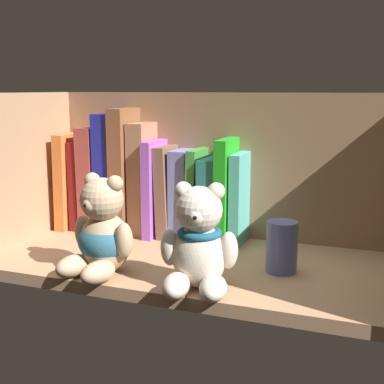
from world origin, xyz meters
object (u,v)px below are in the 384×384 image
(book_7, at_px, (170,190))
(book_12, at_px, (242,197))
(book_1, at_px, (87,183))
(book_4, at_px, (130,170))
(book_0, at_px, (77,179))
(book_8, at_px, (185,193))
(book_3, at_px, (114,172))
(book_9, at_px, (199,193))
(pillar_candle, at_px, (282,247))
(book_2, at_px, (99,177))
(teddy_bear_larger, at_px, (103,235))
(teddy_bear_smaller, at_px, (199,244))
(book_10, at_px, (214,198))
(book_11, at_px, (230,190))
(book_6, at_px, (160,187))
(book_5, at_px, (146,178))

(book_7, height_order, book_12, book_7)
(book_1, height_order, book_4, book_4)
(book_0, height_order, book_8, book_0)
(book_3, distance_m, book_9, 0.19)
(pillar_candle, bearing_deg, book_2, 160.83)
(book_3, relative_size, book_8, 1.39)
(book_9, relative_size, teddy_bear_larger, 1.11)
(book_3, bearing_deg, book_7, 0.00)
(book_12, relative_size, teddy_bear_larger, 1.08)
(book_9, bearing_deg, book_4, 180.00)
(book_7, xyz_separation_m, teddy_bear_larger, (-0.01, -0.24, -0.03))
(book_1, height_order, teddy_bear_smaller, book_1)
(teddy_bear_larger, bearing_deg, book_10, 67.55)
(book_1, xyz_separation_m, book_10, (0.28, 0.00, -0.01))
(book_2, bearing_deg, book_10, 0.00)
(book_7, xyz_separation_m, book_11, (0.12, 0.00, 0.01))
(book_6, xyz_separation_m, pillar_candle, (0.27, -0.14, -0.05))
(book_4, bearing_deg, teddy_bear_larger, -72.47)
(book_4, bearing_deg, book_6, 0.00)
(book_3, distance_m, book_5, 0.07)
(book_8, distance_m, teddy_bear_larger, 0.25)
(book_6, height_order, book_8, book_6)
(book_6, bearing_deg, book_3, 180.00)
(book_2, distance_m, book_8, 0.19)
(book_4, distance_m, book_7, 0.10)
(book_4, distance_m, book_10, 0.18)
(book_1, xyz_separation_m, teddy_bear_larger, (0.18, -0.24, -0.03))
(book_2, height_order, book_6, book_2)
(book_6, relative_size, teddy_bear_larger, 1.19)
(book_9, bearing_deg, book_11, 0.00)
(book_0, relative_size, book_9, 1.12)
(book_10, relative_size, book_11, 0.81)
(book_0, xyz_separation_m, book_10, (0.30, 0.00, -0.02))
(book_4, bearing_deg, book_1, 180.00)
(book_11, xyz_separation_m, teddy_bear_smaller, (0.03, -0.26, -0.03))
(book_12, bearing_deg, teddy_bear_smaller, -88.66)
(book_7, relative_size, book_10, 1.12)
(book_1, distance_m, book_6, 0.17)
(book_2, relative_size, book_4, 0.85)
(book_11, bearing_deg, teddy_bear_smaller, -83.33)
(book_9, bearing_deg, book_5, 180.00)
(book_9, xyz_separation_m, teddy_bear_larger, (-0.07, -0.24, -0.03))
(book_0, height_order, book_4, book_4)
(book_1, relative_size, book_8, 1.06)
(teddy_bear_larger, bearing_deg, book_12, 57.29)
(book_4, bearing_deg, book_9, 0.00)
(book_9, bearing_deg, pillar_candle, -36.91)
(book_9, distance_m, book_11, 0.06)
(book_2, xyz_separation_m, teddy_bear_smaller, (0.31, -0.26, -0.04))
(book_5, bearing_deg, book_12, 0.00)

